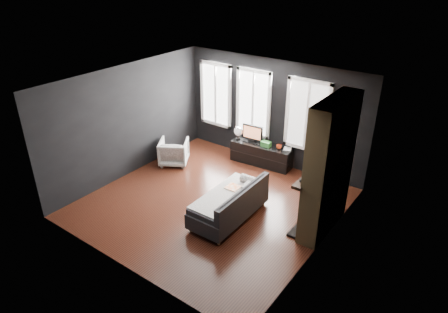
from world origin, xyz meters
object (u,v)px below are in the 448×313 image
Objects in this scene: monitor at (253,132)px; mantel_vase at (326,156)px; sofa at (229,201)px; media_console at (262,154)px; armchair at (174,151)px; book at (284,144)px; mug at (279,146)px.

mantel_vase reaches higher than monitor.
sofa is 2.57m from media_console.
mantel_vase reaches higher than media_console.
sofa is at bearing -138.49° from mantel_vase.
sofa is 2.80m from armchair.
sofa is 7.46× the size of book.
book is 2.13m from mantel_vase.
monitor is (1.55, 1.33, 0.45)m from armchair.
monitor is at bearing 111.64° from sofa.
book is at bearing 38.29° from mug.
sofa reaches higher than media_console.
mantel_vase reaches higher than book.
mantel_vase is (2.45, -1.18, 0.52)m from monitor.
book reaches higher than mug.
armchair is 4.12m from mantel_vase.
mug is at bearing 144.32° from mantel_vase.
book reaches higher than media_console.
sofa is 1.14× the size of media_console.
monitor reaches higher than mug.
mantel_vase is (1.68, -1.20, 0.71)m from mug.
media_console is at bearing 105.37° from sofa.
mug is 2.18m from mantel_vase.
sofa is 9.12× the size of mantel_vase.
media_console is at bearing -178.35° from mug.
book is at bearing 3.45° from monitor.
armchair is (-2.56, 1.13, -0.03)m from sofa.
mug is at bearing 177.89° from armchair.
mantel_vase is (1.44, 1.28, 0.93)m from sofa.
sofa reaches higher than mug.
monitor is (-0.30, -0.01, 0.53)m from media_console.
book reaches higher than sofa.
monitor is 2.35× the size of book.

